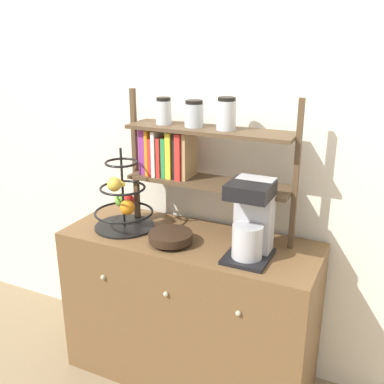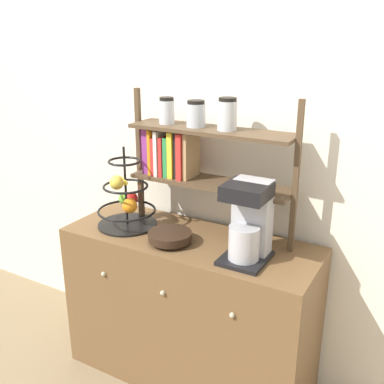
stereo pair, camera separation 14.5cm
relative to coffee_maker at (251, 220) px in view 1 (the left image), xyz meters
The scene contains 6 objects.
wall_back 0.57m from the coffee_maker, 134.40° to the left, with size 7.00×0.05×2.60m, color silver.
sideboard 0.66m from the coffee_maker, behind, with size 1.26×0.49×0.80m.
coffee_maker is the anchor object (origin of this frame).
fruit_stand 0.69m from the coffee_maker, behind, with size 0.30×0.30×0.42m.
wooden_bowl 0.41m from the coffee_maker, behind, with size 0.21×0.21×0.06m.
shelf_hutch 0.48m from the coffee_maker, 156.37° to the left, with size 0.85×0.20×0.69m.
Camera 1 is at (0.86, -1.55, 1.73)m, focal length 42.00 mm.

